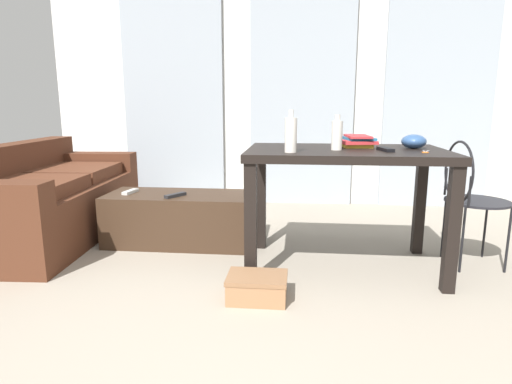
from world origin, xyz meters
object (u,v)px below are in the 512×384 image
Objects in this scene: book_stack at (357,141)px; tv_remote_secondary at (130,192)px; couch at (47,200)px; tv_remote_on_table at (385,149)px; coffee_table at (179,218)px; tv_remote_primary at (175,195)px; craft_table at (345,167)px; bottle_near at (337,135)px; wire_chair at (468,190)px; bottle_far at (291,134)px; shoebox at (257,287)px; bowl at (414,141)px; scissors at (425,152)px.

book_stack is 1.74m from tv_remote_secondary.
tv_remote_on_table is at bearing -11.49° from couch.
coffee_table is 0.23m from tv_remote_primary.
couch is at bearing 169.68° from craft_table.
craft_table is (1.21, -0.39, 0.47)m from coffee_table.
coffee_table is 1.45m from book_stack.
wire_chair is at bearing 11.96° from bottle_near.
book_stack reaches higher than tv_remote_primary.
tv_remote_on_table is (0.57, 0.13, -0.09)m from bottle_far.
tv_remote_on_table reaches higher than shoebox.
wire_chair is 2.02m from tv_remote_primary.
bottle_far is (1.96, -0.64, 0.58)m from couch.
bottle_far is at bearing -163.15° from wire_chair.
craft_table is at bearing 33.07° from bottle_far.
bowl is 1.70m from tv_remote_primary.
bottle_near is 0.52m from bowl.
bottle_near is (-0.88, -0.19, 0.37)m from wire_chair.
coffee_table is 0.43m from tv_remote_secondary.
couch reaches higher than tv_remote_primary.
bowl is 0.27m from tv_remote_on_table.
craft_table is at bearing -17.69° from coffee_table.
bottle_far is at bearing -138.81° from book_stack.
tv_remote_secondary is (-1.24, 0.60, -0.49)m from bottle_far.
bottle_near is 0.73× the size of book_stack.
book_stack is at bearing 140.28° from scissors.
craft_table is at bearing 161.20° from scissors.
bottle_near reaches higher than tv_remote_secondary.
craft_table is 0.96m from shoebox.
tv_remote_secondary is at bearing 154.19° from bottle_far.
book_stack is 1.81× the size of tv_remote_on_table.
bottle_far is 1.35× the size of tv_remote_primary.
bottle_far reaches higher than coffee_table.
book_stack is 1.36m from tv_remote_primary.
wire_chair is 2.54× the size of shoebox.
bottle_far is at bearing -18.20° from couch.
craft_table is 5.73× the size of bottle_near.
scissors is at bearing -5.18° from tv_remote_secondary.
bowl is at bearing 15.82° from bottle_near.
bottle_near reaches higher than craft_table.
shoebox is at bearing -53.25° from coffee_table.
wire_chair reaches higher than shoebox.
couch reaches higher than shoebox.
wire_chair is 2.41m from tv_remote_secondary.
bottle_far is at bearing -146.93° from craft_table.
coffee_table is 6.72× the size of tv_remote_on_table.
tv_remote_primary is (-1.14, 0.34, -0.48)m from bottle_near.
book_stack reaches higher than craft_table.
wire_chair is at bearing -5.40° from couch.
bowl reaches higher than shoebox.
wire_chair is (2.02, -0.26, 0.32)m from coffee_table.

